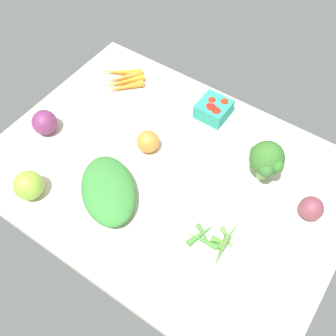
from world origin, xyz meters
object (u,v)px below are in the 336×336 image
object	(u,v)px
heirloom_tomato_green	(29,185)
heirloom_tomato_orange	(148,142)
leafy_greens_clump	(108,190)
okra_pile	(214,241)
broccoli_head	(267,160)
carrot_bunch	(123,79)
red_onion_center	(45,122)
red_onion_near_basket	(311,208)
berry_basket	(214,109)

from	to	relation	value
heirloom_tomato_green	heirloom_tomato_orange	distance (cm)	36.39
heirloom_tomato_green	leafy_greens_clump	world-z (taller)	heirloom_tomato_green
okra_pile	leafy_greens_clump	bearing A→B (deg)	8.33
broccoli_head	heirloom_tomato_orange	bearing A→B (deg)	16.69
heirloom_tomato_orange	leafy_greens_clump	size ratio (longest dim) A/B	0.30
carrot_bunch	heirloom_tomato_green	bearing A→B (deg)	98.13
broccoli_head	red_onion_center	distance (cm)	68.23
leafy_greens_clump	red_onion_center	bearing A→B (deg)	-13.71
carrot_bunch	leafy_greens_clump	distance (cm)	46.97
broccoli_head	red_onion_near_basket	xyz separation A→B (cm)	(-16.27, 3.79, -5.39)
okra_pile	red_onion_center	distance (cm)	63.59
leafy_greens_clump	berry_basket	bearing A→B (deg)	-100.47
carrot_bunch	berry_basket	bearing A→B (deg)	-172.67
broccoli_head	heirloom_tomato_green	distance (cm)	66.25
carrot_bunch	okra_pile	bearing A→B (deg)	149.10
red_onion_near_basket	okra_pile	bearing A→B (deg)	51.87
heirloom_tomato_orange	berry_basket	distance (cm)	25.04
red_onion_near_basket	leafy_greens_clump	distance (cm)	55.36
okra_pile	heirloom_tomato_orange	size ratio (longest dim) A/B	2.11
heirloom_tomato_green	heirloom_tomato_orange	bearing A→B (deg)	-118.96
broccoli_head	heirloom_tomato_green	bearing A→B (deg)	39.32
broccoli_head	okra_pile	distance (cm)	26.77
broccoli_head	carrot_bunch	size ratio (longest dim) A/B	0.79
okra_pile	berry_basket	distance (cm)	45.44
heirloom_tomato_orange	red_onion_center	size ratio (longest dim) A/B	0.88
broccoli_head	heirloom_tomato_orange	xyz separation A→B (cm)	(33.52, 10.05, -5.27)
red_onion_center	leafy_greens_clump	xyz separation A→B (cm)	(-31.88, 7.78, -0.60)
carrot_bunch	heirloom_tomato_orange	bearing A→B (deg)	142.72
okra_pile	berry_basket	bearing A→B (deg)	-58.79
broccoli_head	leafy_greens_clump	xyz separation A→B (cm)	(32.38, 30.19, -5.42)
heirloom_tomato_green	red_onion_near_basket	xyz separation A→B (cm)	(-67.41, -38.10, -0.87)
red_onion_center	berry_basket	bearing A→B (deg)	-138.22
broccoli_head	okra_pile	size ratio (longest dim) A/B	0.95
broccoli_head	red_onion_center	size ratio (longest dim) A/B	1.77
carrot_bunch	berry_basket	distance (cm)	34.35
broccoli_head	leafy_greens_clump	distance (cm)	44.60
okra_pile	heirloom_tomato_green	xyz separation A→B (cm)	(50.31, 16.31, 3.36)
carrot_bunch	broccoli_head	bearing A→B (deg)	171.36
carrot_bunch	leafy_greens_clump	world-z (taller)	leafy_greens_clump
leafy_greens_clump	red_onion_near_basket	bearing A→B (deg)	-151.51
broccoli_head	leafy_greens_clump	bearing A→B (deg)	42.99
heirloom_tomato_green	heirloom_tomato_orange	xyz separation A→B (cm)	(-17.61, -31.83, -0.75)
okra_pile	heirloom_tomato_orange	bearing A→B (deg)	-25.39
heirloom_tomato_green	red_onion_center	size ratio (longest dim) A/B	1.07
okra_pile	heirloom_tomato_green	bearing A→B (deg)	17.97
carrot_bunch	red_onion_near_basket	xyz separation A→B (cm)	(-74.65, 12.66, 2.07)
berry_basket	okra_pile	bearing A→B (deg)	121.21
broccoli_head	heirloom_tomato_orange	world-z (taller)	broccoli_head
broccoli_head	okra_pile	world-z (taller)	broccoli_head
carrot_bunch	red_onion_center	xyz separation A→B (cm)	(5.88, 31.28, 2.65)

